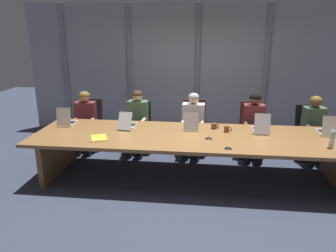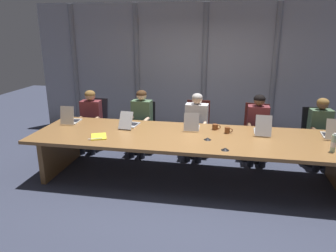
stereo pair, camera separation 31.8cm
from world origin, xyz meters
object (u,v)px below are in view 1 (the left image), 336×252
(office_chair_right_end, at_px, (309,139))
(office_chair_left_end, at_px, (90,130))
(person_center, at_px, (193,121))
(coffee_mug_far, at_px, (227,129))
(laptop_center, at_px, (191,125))
(water_bottle_primary, at_px, (332,140))
(person_right_mid, at_px, (254,122))
(person_left_end, at_px, (85,118))
(person_left_mid, at_px, (137,119))
(conference_mic_left_side, at_px, (209,138))
(person_right_end, at_px, (315,125))
(laptop_right_mid, at_px, (261,128))
(office_chair_right_mid, at_px, (250,136))
(laptop_left_end, at_px, (67,121))
(spiral_notepad, at_px, (99,138))
(office_chair_left_mid, at_px, (140,133))
(coffee_mug_near, at_px, (214,126))
(conference_mic_middle, at_px, (228,148))
(laptop_left_mid, at_px, (128,124))
(laptop_right_end, at_px, (327,130))
(office_chair_center, at_px, (194,134))

(office_chair_right_end, bearing_deg, office_chair_left_end, -99.34)
(person_center, bearing_deg, coffee_mug_far, 39.34)
(laptop_center, bearing_deg, water_bottle_primary, -110.87)
(person_right_mid, bearing_deg, person_left_end, -89.77)
(person_left_mid, xyz_separation_m, conference_mic_left_side, (1.32, -1.12, 0.06))
(person_right_end, height_order, conference_mic_left_side, person_right_end)
(laptop_right_mid, xyz_separation_m, person_right_mid, (-0.00, 0.67, -0.10))
(office_chair_right_mid, height_order, office_chair_right_end, office_chair_right_mid)
(person_right_end, height_order, coffee_mug_far, person_right_end)
(person_center, bearing_deg, person_left_end, -87.30)
(laptop_left_end, height_order, spiral_notepad, laptop_left_end)
(office_chair_left_mid, bearing_deg, person_right_end, 79.04)
(conference_mic_left_side, bearing_deg, laptop_left_end, 169.27)
(coffee_mug_near, bearing_deg, office_chair_right_mid, 47.34)
(person_center, distance_m, person_right_mid, 1.09)
(person_left_end, height_order, coffee_mug_near, person_left_end)
(water_bottle_primary, relative_size, conference_mic_middle, 2.34)
(water_bottle_primary, height_order, conference_mic_middle, water_bottle_primary)
(laptop_left_end, distance_m, laptop_left_mid, 1.06)
(coffee_mug_far, bearing_deg, laptop_left_mid, 177.65)
(laptop_right_mid, relative_size, spiral_notepad, 1.20)
(office_chair_left_end, height_order, person_right_end, person_right_end)
(laptop_left_end, distance_m, person_left_end, 0.68)
(office_chair_left_mid, xyz_separation_m, water_bottle_primary, (2.96, -1.45, 0.49))
(person_center, height_order, person_right_end, person_center)
(coffee_mug_far, relative_size, conference_mic_middle, 1.14)
(water_bottle_primary, bearing_deg, person_left_mid, 156.38)
(laptop_right_mid, height_order, office_chair_left_end, laptop_right_mid)
(laptop_left_end, height_order, laptop_right_mid, laptop_right_mid)
(person_left_end, height_order, conference_mic_left_side, person_left_end)
(laptop_right_mid, bearing_deg, person_right_end, -55.28)
(laptop_left_end, relative_size, person_right_mid, 0.34)
(laptop_right_mid, xyz_separation_m, person_left_end, (-3.14, 0.67, -0.12))
(laptop_right_end, distance_m, office_chair_right_mid, 1.38)
(office_chair_left_end, bearing_deg, conference_mic_middle, 60.25)
(laptop_center, relative_size, person_center, 0.32)
(coffee_mug_near, distance_m, coffee_mug_far, 0.25)
(laptop_left_end, distance_m, office_chair_center, 2.31)
(water_bottle_primary, height_order, spiral_notepad, water_bottle_primary)
(office_chair_center, bearing_deg, person_center, -10.63)
(person_center, xyz_separation_m, conference_mic_left_side, (0.28, -1.12, 0.07))
(coffee_mug_far, bearing_deg, laptop_right_mid, 8.46)
(person_right_end, bearing_deg, person_center, -94.68)
(person_left_mid, bearing_deg, office_chair_right_mid, 96.90)
(office_chair_right_mid, bearing_deg, spiral_notepad, -51.55)
(coffee_mug_far, bearing_deg, office_chair_right_mid, 61.14)
(office_chair_center, relative_size, office_chair_right_mid, 1.02)
(laptop_center, relative_size, coffee_mug_far, 3.00)
(conference_mic_middle, bearing_deg, laptop_right_end, 27.95)
(laptop_center, height_order, person_right_mid, person_right_mid)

